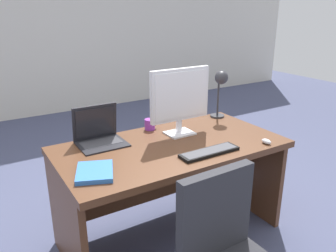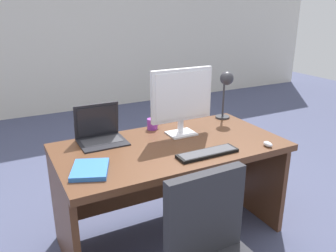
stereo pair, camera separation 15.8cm
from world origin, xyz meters
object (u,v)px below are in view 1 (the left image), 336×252
at_px(keyboard, 209,152).
at_px(book, 95,172).
at_px(laptop, 98,131).
at_px(monitor, 180,97).
at_px(coffee_mug, 150,124).
at_px(desk_lamp, 221,84).
at_px(mouse, 266,141).
at_px(desk, 168,168).

xyz_separation_m(keyboard, book, (-0.73, 0.11, 0.00)).
relative_size(laptop, keyboard, 0.77).
height_order(monitor, keyboard, monitor).
relative_size(keyboard, book, 1.35).
xyz_separation_m(laptop, keyboard, (0.53, -0.56, -0.07)).
relative_size(laptop, book, 1.04).
bearing_deg(coffee_mug, desk_lamp, -3.97).
bearing_deg(book, coffee_mug, 38.08).
distance_m(keyboard, coffee_mug, 0.61).
bearing_deg(mouse, desk, 146.07).
bearing_deg(laptop, coffee_mug, 4.73).
bearing_deg(mouse, desk_lamp, 81.01).
distance_m(laptop, keyboard, 0.78).
distance_m(desk, keyboard, 0.39).
bearing_deg(laptop, monitor, -16.20).
bearing_deg(monitor, book, -159.37).
distance_m(mouse, desk_lamp, 0.69).
distance_m(mouse, coffee_mug, 0.87).
xyz_separation_m(desk_lamp, coffee_mug, (-0.64, 0.04, -0.25)).
bearing_deg(desk_lamp, keyboard, -134.04).
xyz_separation_m(laptop, mouse, (0.97, -0.64, -0.06)).
bearing_deg(monitor, keyboard, -94.76).
distance_m(monitor, laptop, 0.63).
bearing_deg(monitor, mouse, -49.48).
height_order(desk, desk_lamp, desk_lamp).
relative_size(desk, coffee_mug, 14.93).
distance_m(laptop, desk_lamp, 1.09).
bearing_deg(desk, keyboard, -67.48).
bearing_deg(desk_lamp, mouse, -98.99).
xyz_separation_m(desk, keyboard, (0.13, -0.31, 0.21)).
bearing_deg(keyboard, mouse, -9.56).
distance_m(book, coffee_mug, 0.79).
bearing_deg(keyboard, desk_lamp, 45.96).
height_order(desk, mouse, mouse).
bearing_deg(laptop, book, -113.23).
bearing_deg(coffee_mug, book, -141.92).
bearing_deg(book, desk, 17.82).
bearing_deg(desk_lamp, book, -160.72).
relative_size(book, coffee_mug, 2.95).
bearing_deg(laptop, desk_lamp, -0.50).
height_order(mouse, coffee_mug, coffee_mug).
relative_size(laptop, coffee_mug, 3.06).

